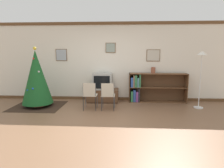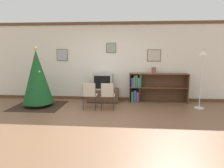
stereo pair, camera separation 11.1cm
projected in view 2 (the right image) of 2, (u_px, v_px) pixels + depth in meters
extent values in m
plane|color=brown|center=(99.00, 124.00, 4.78)|extent=(24.00, 24.00, 0.00)
cube|color=silver|center=(109.00, 62.00, 6.97)|extent=(8.51, 0.08, 2.70)
cube|color=brown|center=(109.00, 23.00, 6.71)|extent=(8.51, 0.03, 0.10)
cube|color=brown|center=(109.00, 98.00, 7.13)|extent=(8.51, 0.03, 0.10)
cube|color=brown|center=(62.00, 55.00, 7.02)|extent=(0.39, 0.02, 0.41)
cube|color=#9EA8B2|center=(62.00, 55.00, 7.01)|extent=(0.36, 0.01, 0.38)
cube|color=brown|center=(111.00, 48.00, 6.84)|extent=(0.34, 0.02, 0.34)
cube|color=gray|center=(111.00, 48.00, 6.83)|extent=(0.30, 0.01, 0.30)
cube|color=brown|center=(154.00, 55.00, 6.76)|extent=(0.45, 0.02, 0.40)
cube|color=#BCB7A8|center=(154.00, 55.00, 6.75)|extent=(0.42, 0.01, 0.36)
cube|color=#332319|center=(39.00, 106.00, 6.34)|extent=(1.54, 1.37, 0.01)
cylinder|color=maroon|center=(39.00, 104.00, 6.33)|extent=(0.36, 0.36, 0.10)
cone|color=#195123|center=(37.00, 77.00, 6.19)|extent=(0.94, 0.94, 1.65)
sphere|color=yellow|center=(35.00, 48.00, 6.05)|extent=(0.10, 0.10, 0.10)
sphere|color=#1E4CB2|center=(33.00, 88.00, 5.93)|extent=(0.06, 0.06, 0.06)
sphere|color=#1E4CB2|center=(34.00, 72.00, 6.31)|extent=(0.06, 0.06, 0.06)
sphere|color=gold|center=(40.00, 81.00, 6.49)|extent=(0.06, 0.06, 0.06)
sphere|color=silver|center=(39.00, 71.00, 6.03)|extent=(0.06, 0.06, 0.06)
sphere|color=red|center=(34.00, 58.00, 6.03)|extent=(0.06, 0.06, 0.06)
sphere|color=#1E4CB2|center=(28.00, 90.00, 5.98)|extent=(0.05, 0.05, 0.05)
sphere|color=red|center=(33.00, 73.00, 6.29)|extent=(0.06, 0.06, 0.06)
sphere|color=red|center=(47.00, 91.00, 6.61)|extent=(0.06, 0.06, 0.06)
cube|color=#412A1A|center=(103.00, 101.00, 6.87)|extent=(1.02, 0.52, 0.05)
cube|color=brown|center=(103.00, 95.00, 6.83)|extent=(1.06, 0.55, 0.39)
cube|color=#9E9E99|center=(103.00, 81.00, 6.75)|extent=(0.64, 0.48, 0.54)
cube|color=black|center=(102.00, 82.00, 6.51)|extent=(0.53, 0.01, 0.42)
cube|color=#BCB29E|center=(90.00, 95.00, 5.94)|extent=(0.40, 0.40, 0.02)
cube|color=#BCB29E|center=(89.00, 90.00, 5.72)|extent=(0.35, 0.02, 0.38)
cylinder|color=#4C4C51|center=(86.00, 100.00, 6.17)|extent=(0.02, 0.02, 0.42)
cylinder|color=#4C4C51|center=(97.00, 101.00, 6.14)|extent=(0.02, 0.02, 0.42)
cylinder|color=#4C4C51|center=(83.00, 103.00, 5.82)|extent=(0.02, 0.02, 0.42)
cylinder|color=#4C4C51|center=(95.00, 104.00, 5.79)|extent=(0.02, 0.02, 0.42)
cylinder|color=#4C4C51|center=(83.00, 97.00, 5.78)|extent=(0.02, 0.02, 0.82)
cylinder|color=#4C4C51|center=(95.00, 97.00, 5.75)|extent=(0.02, 0.02, 0.82)
cube|color=#BCB29E|center=(108.00, 95.00, 5.90)|extent=(0.40, 0.40, 0.02)
cube|color=#BCB29E|center=(107.00, 90.00, 5.68)|extent=(0.35, 0.02, 0.38)
cylinder|color=#4C4C51|center=(103.00, 101.00, 6.13)|extent=(0.02, 0.02, 0.42)
cylinder|color=#4C4C51|center=(115.00, 101.00, 6.10)|extent=(0.02, 0.02, 0.42)
cylinder|color=#4C4C51|center=(101.00, 104.00, 5.77)|extent=(0.02, 0.02, 0.42)
cylinder|color=#4C4C51|center=(114.00, 104.00, 5.74)|extent=(0.02, 0.02, 0.42)
cylinder|color=#4C4C51|center=(101.00, 97.00, 5.74)|extent=(0.02, 0.02, 0.82)
cylinder|color=#4C4C51|center=(114.00, 97.00, 5.71)|extent=(0.02, 0.02, 0.82)
cube|color=brown|center=(130.00, 87.00, 6.82)|extent=(0.02, 0.36, 0.98)
cube|color=brown|center=(187.00, 88.00, 6.66)|extent=(0.02, 0.36, 0.98)
cube|color=brown|center=(159.00, 74.00, 6.66)|extent=(1.93, 0.36, 0.02)
cube|color=brown|center=(158.00, 102.00, 6.82)|extent=(1.93, 0.36, 0.02)
cube|color=brown|center=(158.00, 87.00, 6.73)|extent=(1.89, 0.36, 0.02)
cube|color=brown|center=(157.00, 87.00, 6.91)|extent=(1.93, 0.01, 0.98)
cube|color=#337547|center=(132.00, 96.00, 6.82)|extent=(0.07, 0.26, 0.35)
cube|color=#2D4C93|center=(135.00, 96.00, 6.79)|extent=(0.08, 0.23, 0.41)
cube|color=#7A3D7F|center=(137.00, 97.00, 6.79)|extent=(0.07, 0.24, 0.34)
cube|color=#232328|center=(139.00, 95.00, 6.76)|extent=(0.05, 0.22, 0.46)
cube|color=#2D4C93|center=(132.00, 82.00, 6.71)|extent=(0.08, 0.21, 0.32)
cube|color=#756047|center=(134.00, 81.00, 6.72)|extent=(0.05, 0.25, 0.40)
cube|color=#337547|center=(136.00, 81.00, 6.69)|extent=(0.07, 0.21, 0.40)
cube|color=teal|center=(139.00, 82.00, 6.69)|extent=(0.06, 0.20, 0.32)
cube|color=#337547|center=(140.00, 81.00, 6.72)|extent=(0.04, 0.29, 0.43)
cylinder|color=brown|center=(154.00, 70.00, 6.66)|extent=(0.15, 0.15, 0.19)
torus|color=brown|center=(154.00, 68.00, 6.64)|extent=(0.13, 0.13, 0.03)
cylinder|color=silver|center=(199.00, 108.00, 6.07)|extent=(0.28, 0.28, 0.03)
cylinder|color=silver|center=(201.00, 82.00, 5.94)|extent=(0.03, 0.03, 1.59)
cone|color=white|center=(203.00, 53.00, 5.80)|extent=(0.28, 0.28, 0.12)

